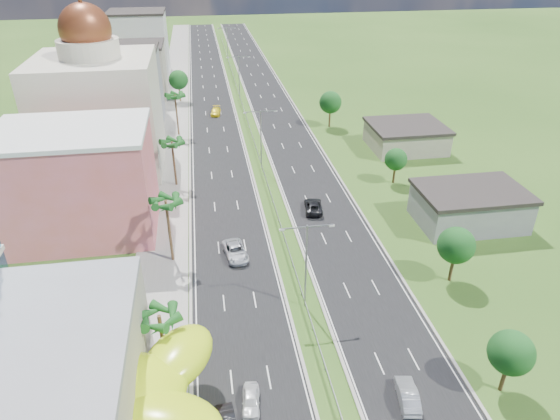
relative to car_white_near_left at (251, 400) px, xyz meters
name	(u,v)px	position (x,y,z in m)	size (l,w,h in m)	color
ground	(325,370)	(7.75, 3.09, -0.72)	(500.00, 500.00, 0.00)	#2D5119
road_left	(212,106)	(0.25, 93.09, -0.70)	(11.00, 260.00, 0.04)	black
road_right	(271,103)	(15.25, 93.09, -0.70)	(11.00, 260.00, 0.04)	black
sidewalk_left	(174,107)	(-9.25, 93.09, -0.66)	(7.00, 260.00, 0.12)	gray
median_guardrail	(249,125)	(7.75, 75.08, -0.10)	(0.10, 216.06, 0.76)	gray
streetlight_median_b	(306,258)	(7.75, 13.09, 6.03)	(6.04, 0.25, 11.00)	gray
streetlight_median_c	(261,133)	(7.75, 53.09, 6.03)	(6.04, 0.25, 11.00)	gray
streetlight_median_d	(239,73)	(7.75, 98.09, 6.03)	(6.04, 0.25, 11.00)	gray
streetlight_median_e	(227,41)	(7.75, 143.09, 6.03)	(6.04, 0.25, 11.00)	gray
lime_canopy	(103,393)	(-12.25, -0.91, 4.27)	(18.00, 15.00, 7.40)	#C0E116
pink_shophouse	(79,184)	(-20.25, 35.09, 6.78)	(20.00, 15.00, 15.00)	#D66057
domed_building	(99,108)	(-20.25, 58.09, 10.63)	(20.00, 20.00, 28.70)	beige
midrise_grey	(124,88)	(-19.25, 83.09, 7.28)	(16.00, 15.00, 16.00)	gray
midrise_beige	(134,71)	(-19.25, 105.09, 5.78)	(16.00, 15.00, 13.00)	#9F9383
midrise_white	(140,45)	(-19.25, 128.09, 8.28)	(16.00, 15.00, 18.00)	silver
shed_near	(469,208)	(35.75, 28.09, 1.78)	(15.00, 10.00, 5.00)	gray
shed_far	(406,138)	(37.75, 58.09, 1.48)	(14.00, 12.00, 4.40)	#9F9383
palm_tree_b	(159,319)	(-7.75, 5.09, 6.34)	(3.60, 3.60, 8.10)	#47301C
palm_tree_c	(166,204)	(-7.75, 25.09, 7.78)	(3.60, 3.60, 9.60)	#47301C
palm_tree_d	(172,144)	(-7.75, 48.09, 6.82)	(3.60, 3.60, 8.60)	#47301C
palm_tree_e	(175,97)	(-7.75, 73.09, 7.59)	(3.60, 3.60, 9.40)	#47301C
leafy_tree_lfar	(178,80)	(-7.75, 98.09, 4.86)	(4.90, 4.90, 8.05)	#47301C
leafy_tree_ra	(511,353)	(23.75, -1.91, 4.05)	(4.20, 4.20, 6.90)	#47301C
leafy_tree_rb	(456,245)	(26.75, 15.09, 4.46)	(4.55, 4.55, 7.47)	#47301C
leafy_tree_rc	(396,159)	(29.75, 43.09, 3.65)	(3.85, 3.85, 6.33)	#47301C
leafy_tree_rd	(330,102)	(25.75, 73.09, 4.86)	(4.90, 4.90, 8.05)	#47301C
car_white_near_left	(251,400)	(0.00, 0.00, 0.00)	(1.61, 4.01, 1.36)	white
car_silver_mid_left	(235,251)	(0.57, 24.57, 0.14)	(2.72, 5.90, 1.64)	#B0B3B8
car_yellow_far_left	(216,111)	(0.84, 85.73, 0.08)	(2.14, 5.27, 1.53)	yellow
car_silver_right	(408,395)	(14.40, -1.78, 0.10)	(1.65, 4.73, 1.56)	#9EA1A6
car_dark_far_right	(313,206)	(13.72, 35.38, 0.10)	(2.60, 5.63, 1.56)	black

